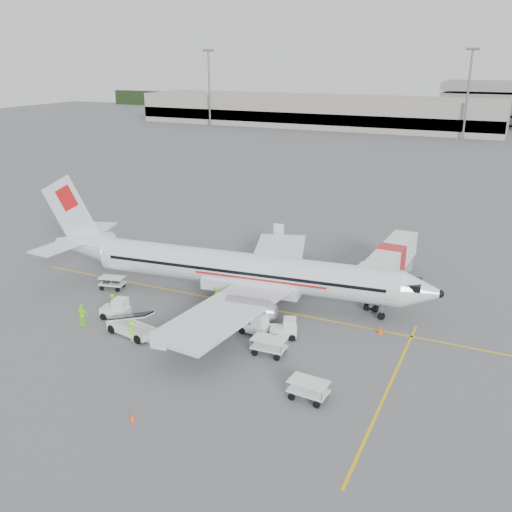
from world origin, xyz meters
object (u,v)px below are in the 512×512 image
(jet_bridge, at_px, (390,268))
(tug_aft, at_px, (115,308))
(tug_mid, at_px, (254,323))
(aircraft, at_px, (243,248))
(belt_loader, at_px, (131,317))
(tug_fore, at_px, (284,328))

(jet_bridge, bearing_deg, tug_aft, -138.05)
(jet_bridge, xyz_separation_m, tug_mid, (-7.33, -13.32, -1.18))
(aircraft, relative_size, belt_loader, 6.63)
(tug_fore, xyz_separation_m, tug_aft, (-13.71, -2.63, 0.08))
(aircraft, height_order, tug_mid, aircraft)
(tug_mid, bearing_deg, jet_bridge, 68.32)
(tug_aft, bearing_deg, aircraft, 34.27)
(tug_fore, distance_m, tug_aft, 13.96)
(jet_bridge, distance_m, tug_mid, 15.25)
(aircraft, height_order, jet_bridge, aircraft)
(belt_loader, bearing_deg, jet_bridge, 58.65)
(aircraft, height_order, tug_aft, aircraft)
(jet_bridge, bearing_deg, tug_mid, -116.67)
(tug_mid, height_order, tug_aft, tug_aft)
(jet_bridge, xyz_separation_m, belt_loader, (-15.70, -17.49, -0.57))
(aircraft, bearing_deg, jet_bridge, 30.55)
(belt_loader, distance_m, tug_mid, 9.37)
(aircraft, xyz_separation_m, tug_aft, (-7.89, -7.61, -3.99))
(tug_aft, bearing_deg, belt_loader, -41.07)
(aircraft, bearing_deg, tug_fore, -46.36)
(jet_bridge, bearing_deg, aircraft, -141.44)
(belt_loader, relative_size, tug_mid, 2.48)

